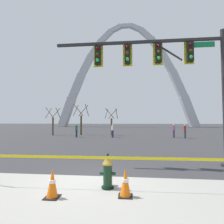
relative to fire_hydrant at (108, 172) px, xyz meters
The scene contains 14 objects.
ground_plane 1.11m from the fire_hydrant, 131.06° to the left, with size 240.00×240.00×0.00m, color #333335.
fire_hydrant is the anchor object (origin of this frame).
caution_tape_barrier 0.23m from the fire_hydrant, 88.99° to the right, with size 6.71×0.15×0.96m.
traffic_cone_by_hydrant 1.53m from the fire_hydrant, 149.16° to the right, with size 0.36×0.36×0.73m.
traffic_cone_mid_sidewalk 0.74m from the fire_hydrant, 44.86° to the right, with size 0.36×0.36×0.73m.
traffic_signal_gantry 5.46m from the fire_hydrant, 51.10° to the left, with size 7.82×0.44×6.00m.
monument_arch 56.83m from the fire_hydrant, 90.69° to the left, with size 47.17×2.57×36.14m.
tree_far_left 20.72m from the fire_hydrant, 118.59° to the left, with size 1.75×1.76×3.77m.
tree_left_mid 20.05m from the fire_hydrant, 107.98° to the left, with size 1.97×1.98×4.28m.
tree_center_left 18.95m from the fire_hydrant, 95.68° to the left, with size 1.70×1.71×3.66m.
pedestrian_walking_left 16.84m from the fire_hydrant, 66.25° to the left, with size 0.26×0.37×1.59m.
pedestrian_standing_center 15.76m from the fire_hydrant, 95.10° to the left, with size 0.34×0.39×1.59m.
pedestrian_walking_right 17.21m from the fire_hydrant, 70.47° to the left, with size 0.35×0.39×1.59m.
pedestrian_near_trees 16.59m from the fire_hydrant, 110.29° to the left, with size 0.22×0.34×1.59m.
Camera 1 is at (1.31, -5.91, 1.94)m, focal length 28.27 mm.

